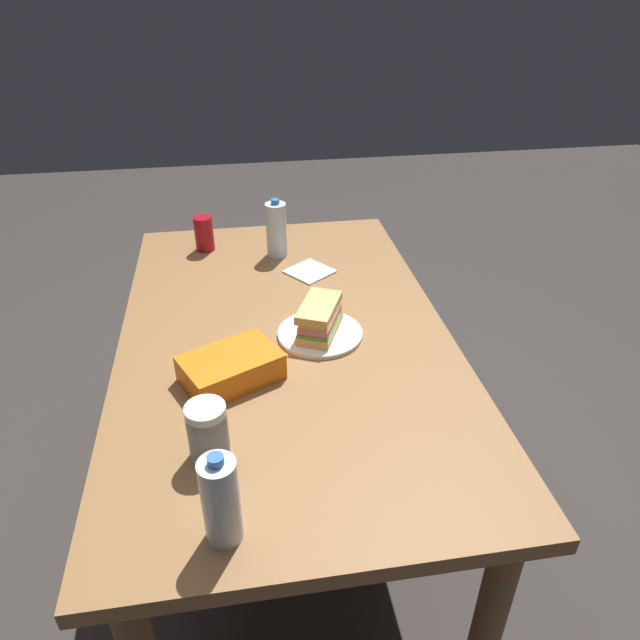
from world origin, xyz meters
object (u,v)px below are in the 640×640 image
object	(u,v)px
paper_plate	(320,333)
chip_bag	(231,368)
soda_can_red	(204,234)
water_bottle_spare	(276,230)
dining_table	(286,360)
water_bottle_tall	(221,500)
plastic_cup_stack	(208,432)
sandwich	(320,318)

from	to	relation	value
paper_plate	chip_bag	world-z (taller)	chip_bag
soda_can_red	water_bottle_spare	size ratio (longest dim) A/B	0.60
dining_table	soda_can_red	size ratio (longest dim) A/B	12.43
water_bottle_tall	water_bottle_spare	size ratio (longest dim) A/B	0.97
paper_plate	water_bottle_spare	bearing A→B (deg)	7.28
chip_bag	water_bottle_spare	bearing A→B (deg)	49.78
soda_can_red	plastic_cup_stack	xyz separation A→B (m)	(-1.02, -0.02, 0.00)
chip_bag	water_bottle_tall	bearing A→B (deg)	-118.79
paper_plate	plastic_cup_stack	xyz separation A→B (m)	(-0.41, 0.30, 0.06)
dining_table	paper_plate	world-z (taller)	paper_plate
dining_table	paper_plate	xyz separation A→B (m)	(-0.03, -0.09, 0.10)
dining_table	paper_plate	size ratio (longest dim) A/B	6.47
dining_table	water_bottle_tall	world-z (taller)	water_bottle_tall
water_bottle_tall	plastic_cup_stack	xyz separation A→B (m)	(0.21, 0.03, -0.03)
soda_can_red	chip_bag	bearing A→B (deg)	-174.87
paper_plate	chip_bag	size ratio (longest dim) A/B	1.02
chip_bag	soda_can_red	bearing A→B (deg)	69.60
dining_table	water_bottle_tall	xyz separation A→B (m)	(-0.65, 0.18, 0.19)
water_bottle_tall	plastic_cup_stack	distance (m)	0.21
soda_can_red	plastic_cup_stack	world-z (taller)	plastic_cup_stack
water_bottle_tall	plastic_cup_stack	bearing A→B (deg)	7.05
sandwich	plastic_cup_stack	bearing A→B (deg)	144.34
dining_table	sandwich	size ratio (longest dim) A/B	7.39
water_bottle_tall	plastic_cup_stack	world-z (taller)	water_bottle_tall
water_bottle_spare	water_bottle_tall	bearing A→B (deg)	169.81
dining_table	sandwich	distance (m)	0.18
sandwich	water_bottle_spare	size ratio (longest dim) A/B	1.01
water_bottle_tall	water_bottle_spare	distance (m)	1.16
paper_plate	water_bottle_spare	world-z (taller)	water_bottle_spare
soda_can_red	chip_bag	world-z (taller)	soda_can_red
paper_plate	sandwich	xyz separation A→B (m)	(0.00, 0.00, 0.05)
chip_bag	water_bottle_tall	distance (m)	0.46
plastic_cup_stack	sandwich	bearing A→B (deg)	-35.66
sandwich	chip_bag	xyz separation A→B (m)	(-0.16, 0.25, -0.02)
paper_plate	sandwich	distance (m)	0.05
sandwich	soda_can_red	bearing A→B (deg)	27.51
sandwich	water_bottle_tall	xyz separation A→B (m)	(-0.62, 0.27, 0.04)
chip_bag	water_bottle_spare	xyz separation A→B (m)	(0.68, -0.18, 0.06)
paper_plate	water_bottle_tall	xyz separation A→B (m)	(-0.62, 0.27, 0.09)
dining_table	plastic_cup_stack	bearing A→B (deg)	155.09
dining_table	soda_can_red	bearing A→B (deg)	20.93
plastic_cup_stack	water_bottle_spare	world-z (taller)	water_bottle_spare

